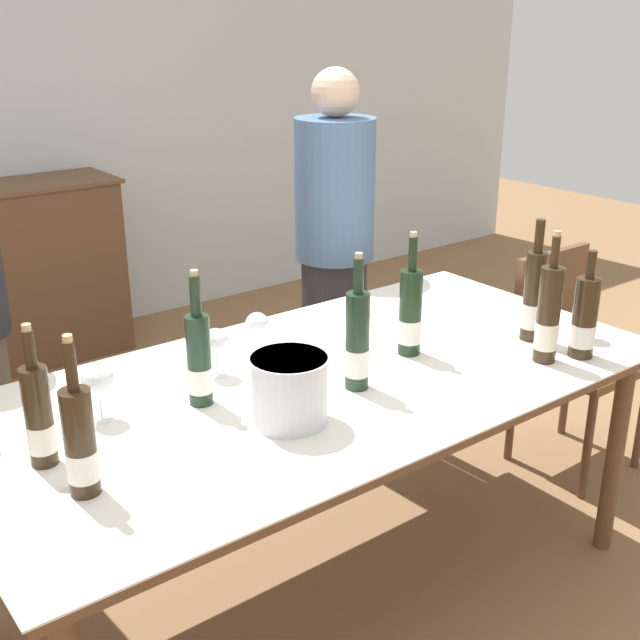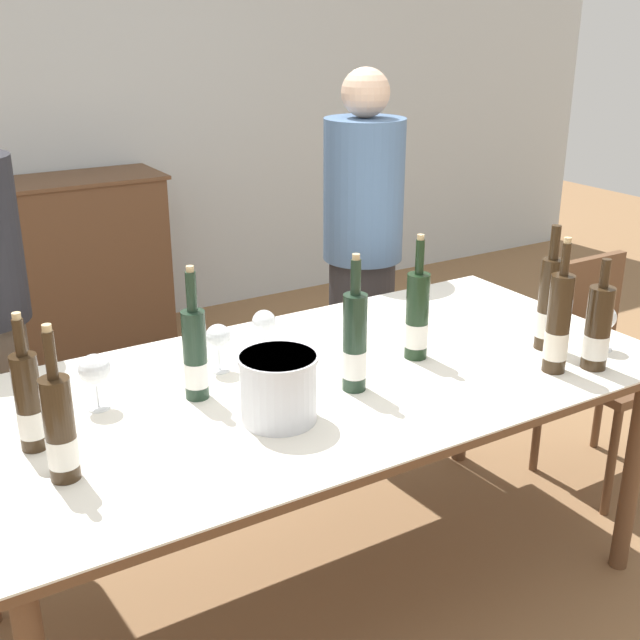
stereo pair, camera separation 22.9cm
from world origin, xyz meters
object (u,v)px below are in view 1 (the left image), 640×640
(wine_glass_1, at_px, (98,381))
(chair_right_end, at_px, (568,343))
(wine_glass_4, at_px, (586,309))
(wine_bottle_1, at_px, (548,317))
(wine_bottle_4, at_px, (39,418))
(ice_bucket, at_px, (289,388))
(wine_glass_3, at_px, (257,326))
(wine_bottle_7, at_px, (410,314))
(wine_glass_0, at_px, (216,343))
(wine_bottle_5, at_px, (584,320))
(dining_table, at_px, (320,396))
(person_guest_left, at_px, (334,262))
(wine_bottle_0, at_px, (533,297))
(wine_bottle_3, at_px, (199,360))
(wine_bottle_2, at_px, (357,343))
(wine_bottle_6, at_px, (80,444))

(wine_glass_1, xyz_separation_m, chair_right_end, (1.95, -0.06, -0.37))
(wine_glass_1, height_order, wine_glass_4, wine_glass_1)
(wine_bottle_1, height_order, wine_bottle_4, wine_bottle_1)
(ice_bucket, bearing_deg, wine_glass_3, 66.99)
(ice_bucket, xyz_separation_m, wine_bottle_4, (-0.58, 0.18, 0.02))
(wine_bottle_7, bearing_deg, wine_glass_0, 158.32)
(wine_bottle_5, bearing_deg, dining_table, 153.46)
(wine_glass_4, bearing_deg, ice_bucket, 173.99)
(wine_glass_0, bearing_deg, person_guest_left, 34.16)
(wine_bottle_7, distance_m, chair_right_end, 1.08)
(dining_table, bearing_deg, person_guest_left, 49.42)
(wine_bottle_7, bearing_deg, wine_glass_4, -25.38)
(ice_bucket, bearing_deg, dining_table, 36.40)
(wine_bottle_0, distance_m, wine_bottle_3, 1.12)
(wine_bottle_5, xyz_separation_m, wine_glass_1, (-1.36, 0.51, -0.01))
(ice_bucket, height_order, wine_bottle_5, wine_bottle_5)
(wine_glass_4, bearing_deg, person_guest_left, 97.55)
(dining_table, relative_size, wine_bottle_4, 5.88)
(ice_bucket, bearing_deg, chair_right_end, 9.06)
(wine_bottle_5, bearing_deg, wine_bottle_1, 158.97)
(wine_bottle_7, distance_m, wine_glass_4, 0.60)
(wine_bottle_3, bearing_deg, person_guest_left, 35.72)
(wine_bottle_5, distance_m, wine_glass_4, 0.16)
(wine_bottle_0, distance_m, chair_right_end, 0.77)
(chair_right_end, bearing_deg, wine_bottle_0, -156.64)
(wine_glass_0, bearing_deg, ice_bucket, -89.49)
(wine_glass_3, bearing_deg, wine_bottle_3, -148.25)
(wine_bottle_2, relative_size, wine_bottle_3, 1.05)
(chair_right_end, relative_size, person_guest_left, 0.56)
(wine_bottle_5, bearing_deg, wine_glass_1, 159.32)
(wine_bottle_4, distance_m, chair_right_end, 2.19)
(ice_bucket, xyz_separation_m, wine_bottle_2, (0.27, 0.05, 0.04))
(ice_bucket, distance_m, chair_right_end, 1.63)
(wine_glass_0, relative_size, wine_glass_3, 1.08)
(wine_bottle_2, height_order, wine_bottle_6, wine_bottle_2)
(wine_glass_3, relative_size, person_guest_left, 0.09)
(wine_bottle_3, xyz_separation_m, wine_glass_3, (0.31, 0.19, -0.04))
(wine_bottle_0, bearing_deg, dining_table, 165.93)
(wine_bottle_0, height_order, wine_bottle_1, wine_bottle_1)
(wine_bottle_5, height_order, chair_right_end, wine_bottle_5)
(wine_bottle_1, xyz_separation_m, person_guest_left, (0.10, 1.17, -0.13))
(person_guest_left, bearing_deg, wine_bottle_2, -125.31)
(wine_bottle_3, bearing_deg, dining_table, -10.34)
(dining_table, height_order, wine_bottle_0, wine_bottle_0)
(wine_bottle_0, xyz_separation_m, wine_glass_4, (0.14, -0.10, -0.04))
(wine_bottle_4, bearing_deg, wine_bottle_5, -13.90)
(chair_right_end, bearing_deg, wine_bottle_1, -150.57)
(ice_bucket, distance_m, wine_bottle_3, 0.27)
(wine_bottle_2, height_order, wine_bottle_5, wine_bottle_2)
(ice_bucket, xyz_separation_m, chair_right_end, (1.57, 0.25, -0.35))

